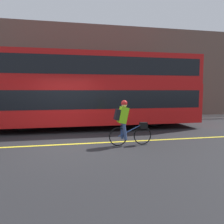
% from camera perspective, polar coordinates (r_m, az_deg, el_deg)
% --- Properties ---
extents(ground_plane, '(80.00, 80.00, 0.00)m').
position_cam_1_polar(ground_plane, '(7.76, -11.77, -8.53)').
color(ground_plane, '#232326').
extents(road_center_line, '(50.00, 0.14, 0.01)m').
position_cam_1_polar(road_center_line, '(7.88, -11.77, -8.27)').
color(road_center_line, yellow).
rests_on(road_center_line, ground_plane).
extents(sidewalk_curb, '(60.00, 1.78, 0.12)m').
position_cam_1_polar(sidewalk_curb, '(13.43, -11.77, -2.28)').
color(sidewalk_curb, gray).
rests_on(sidewalk_curb, ground_plane).
extents(building_facade, '(60.00, 0.30, 6.09)m').
position_cam_1_polar(building_facade, '(14.40, -12.01, 10.14)').
color(building_facade, brown).
rests_on(building_facade, ground_plane).
extents(bus, '(10.54, 2.49, 3.63)m').
position_cam_1_polar(bus, '(10.85, -5.16, 6.37)').
color(bus, black).
rests_on(bus, ground_plane).
extents(cyclist_on_bike, '(1.51, 0.32, 1.56)m').
position_cam_1_polar(cyclist_on_bike, '(7.44, 3.66, -2.38)').
color(cyclist_on_bike, black).
rests_on(cyclist_on_bike, ground_plane).
extents(trash_bin, '(0.47, 0.47, 0.96)m').
position_cam_1_polar(trash_bin, '(13.78, -27.15, -0.33)').
color(trash_bin, '#515156').
rests_on(trash_bin, sidewalk_curb).
extents(street_sign_post, '(0.36, 0.09, 2.47)m').
position_cam_1_polar(street_sign_post, '(13.77, 4.52, 4.03)').
color(street_sign_post, '#59595B').
rests_on(street_sign_post, sidewalk_curb).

